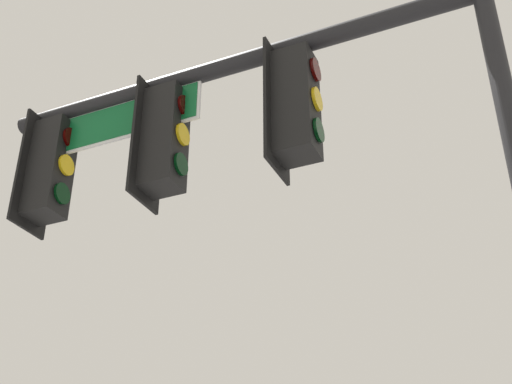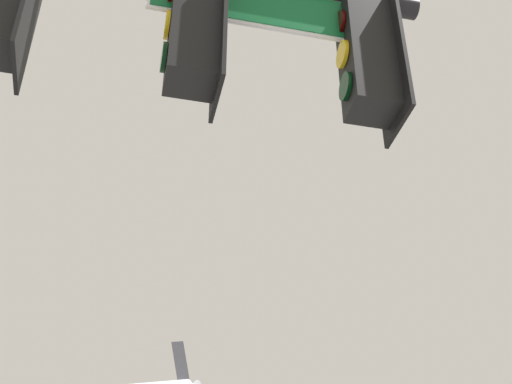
{
  "view_description": "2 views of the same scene",
  "coord_description": "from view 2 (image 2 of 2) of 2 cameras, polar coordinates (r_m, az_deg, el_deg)",
  "views": [
    {
      "loc": [
        -7.24,
        -2.03,
        1.93
      ],
      "look_at": [
        -4.38,
        -6.86,
        5.13
      ],
      "focal_mm": 50.0,
      "sensor_mm": 36.0,
      "label": 1
    },
    {
      "loc": [
        -3.57,
        -10.14,
        1.81
      ],
      "look_at": [
        -3.01,
        -5.14,
        5.21
      ],
      "focal_mm": 50.0,
      "sensor_mm": 36.0,
      "label": 2
    }
  ],
  "objects": [
    {
      "name": "signal_pole_near",
      "position": [
        5.12,
        -13.76,
        11.1
      ],
      "size": [
        4.95,
        0.86,
        7.0
      ],
      "color": "black",
      "rests_on": "ground_plane"
    }
  ]
}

